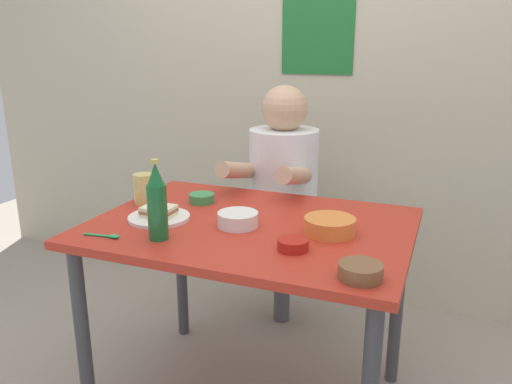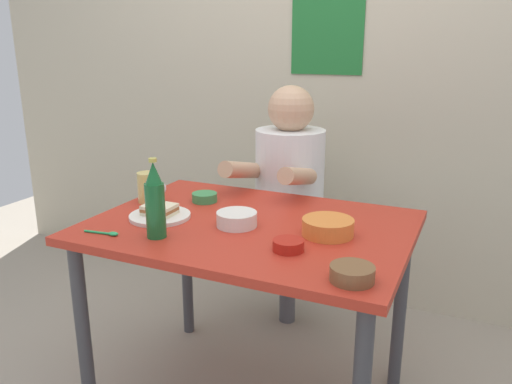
{
  "view_description": "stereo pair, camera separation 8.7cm",
  "coord_description": "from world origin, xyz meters",
  "px_view_note": "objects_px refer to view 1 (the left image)",
  "views": [
    {
      "loc": [
        0.63,
        -1.56,
        1.34
      ],
      "look_at": [
        0.0,
        0.05,
        0.84
      ],
      "focal_mm": 35.7,
      "sensor_mm": 36.0,
      "label": 1
    },
    {
      "loc": [
        0.71,
        -1.52,
        1.34
      ],
      "look_at": [
        0.0,
        0.05,
        0.84
      ],
      "focal_mm": 35.7,
      "sensor_mm": 36.0,
      "label": 2
    }
  ],
  "objects_px": {
    "plate_orange": "(159,218)",
    "beer_bottle": "(157,204)",
    "stool": "(282,256)",
    "soup_bowl_orange": "(330,225)",
    "person_seated": "(283,174)",
    "dining_table": "(251,248)",
    "beer_mug": "(145,189)",
    "sandwich": "(159,211)"
  },
  "relations": [
    {
      "from": "plate_orange",
      "to": "beer_bottle",
      "type": "height_order",
      "value": "beer_bottle"
    },
    {
      "from": "stool",
      "to": "soup_bowl_orange",
      "type": "xyz_separation_m",
      "value": [
        0.37,
        -0.63,
        0.42
      ]
    },
    {
      "from": "plate_orange",
      "to": "beer_bottle",
      "type": "distance_m",
      "value": 0.22
    },
    {
      "from": "plate_orange",
      "to": "soup_bowl_orange",
      "type": "relative_size",
      "value": 1.29
    },
    {
      "from": "person_seated",
      "to": "soup_bowl_orange",
      "type": "bearing_deg",
      "value": -59.03
    },
    {
      "from": "dining_table",
      "to": "beer_mug",
      "type": "relative_size",
      "value": 8.73
    },
    {
      "from": "plate_orange",
      "to": "stool",
      "type": "bearing_deg",
      "value": 72.23
    },
    {
      "from": "sandwich",
      "to": "soup_bowl_orange",
      "type": "relative_size",
      "value": 0.65
    },
    {
      "from": "plate_orange",
      "to": "soup_bowl_orange",
      "type": "bearing_deg",
      "value": 7.98
    },
    {
      "from": "beer_mug",
      "to": "soup_bowl_orange",
      "type": "distance_m",
      "value": 0.75
    },
    {
      "from": "beer_mug",
      "to": "stool",
      "type": "bearing_deg",
      "value": 56.45
    },
    {
      "from": "soup_bowl_orange",
      "to": "plate_orange",
      "type": "bearing_deg",
      "value": -172.02
    },
    {
      "from": "person_seated",
      "to": "sandwich",
      "type": "bearing_deg",
      "value": -108.03
    },
    {
      "from": "dining_table",
      "to": "plate_orange",
      "type": "distance_m",
      "value": 0.35
    },
    {
      "from": "soup_bowl_orange",
      "to": "person_seated",
      "type": "bearing_deg",
      "value": 120.97
    },
    {
      "from": "beer_mug",
      "to": "person_seated",
      "type": "bearing_deg",
      "value": 55.93
    },
    {
      "from": "dining_table",
      "to": "plate_orange",
      "type": "bearing_deg",
      "value": -165.08
    },
    {
      "from": "sandwich",
      "to": "beer_mug",
      "type": "relative_size",
      "value": 0.87
    },
    {
      "from": "dining_table",
      "to": "person_seated",
      "type": "height_order",
      "value": "person_seated"
    },
    {
      "from": "person_seated",
      "to": "beer_bottle",
      "type": "height_order",
      "value": "person_seated"
    },
    {
      "from": "person_seated",
      "to": "sandwich",
      "type": "distance_m",
      "value": 0.74
    },
    {
      "from": "dining_table",
      "to": "stool",
      "type": "xyz_separation_m",
      "value": [
        -0.09,
        0.63,
        -0.3
      ]
    },
    {
      "from": "stool",
      "to": "sandwich",
      "type": "xyz_separation_m",
      "value": [
        -0.23,
        -0.72,
        0.42
      ]
    },
    {
      "from": "stool",
      "to": "person_seated",
      "type": "height_order",
      "value": "person_seated"
    },
    {
      "from": "dining_table",
      "to": "soup_bowl_orange",
      "type": "relative_size",
      "value": 6.47
    },
    {
      "from": "stool",
      "to": "plate_orange",
      "type": "xyz_separation_m",
      "value": [
        -0.23,
        -0.72,
        0.4
      ]
    },
    {
      "from": "dining_table",
      "to": "soup_bowl_orange",
      "type": "height_order",
      "value": "soup_bowl_orange"
    },
    {
      "from": "person_seated",
      "to": "beer_mug",
      "type": "relative_size",
      "value": 5.71
    },
    {
      "from": "soup_bowl_orange",
      "to": "dining_table",
      "type": "bearing_deg",
      "value": 179.8
    },
    {
      "from": "sandwich",
      "to": "dining_table",
      "type": "bearing_deg",
      "value": 14.92
    },
    {
      "from": "person_seated",
      "to": "soup_bowl_orange",
      "type": "xyz_separation_m",
      "value": [
        0.37,
        -0.62,
        0.01
      ]
    },
    {
      "from": "person_seated",
      "to": "beer_mug",
      "type": "distance_m",
      "value": 0.68
    },
    {
      "from": "person_seated",
      "to": "sandwich",
      "type": "xyz_separation_m",
      "value": [
        -0.23,
        -0.7,
        0.01
      ]
    },
    {
      "from": "stool",
      "to": "beer_mug",
      "type": "relative_size",
      "value": 3.57
    },
    {
      "from": "person_seated",
      "to": "beer_mug",
      "type": "height_order",
      "value": "person_seated"
    },
    {
      "from": "sandwich",
      "to": "person_seated",
      "type": "bearing_deg",
      "value": 71.97
    },
    {
      "from": "sandwich",
      "to": "soup_bowl_orange",
      "type": "xyz_separation_m",
      "value": [
        0.6,
        0.08,
        -0.0
      ]
    },
    {
      "from": "person_seated",
      "to": "soup_bowl_orange",
      "type": "height_order",
      "value": "person_seated"
    },
    {
      "from": "person_seated",
      "to": "beer_mug",
      "type": "bearing_deg",
      "value": -124.07
    },
    {
      "from": "person_seated",
      "to": "stool",
      "type": "bearing_deg",
      "value": 90.0
    },
    {
      "from": "beer_bottle",
      "to": "beer_mug",
      "type": "bearing_deg",
      "value": 129.5
    },
    {
      "from": "plate_orange",
      "to": "soup_bowl_orange",
      "type": "xyz_separation_m",
      "value": [
        0.6,
        0.08,
        0.02
      ]
    }
  ]
}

